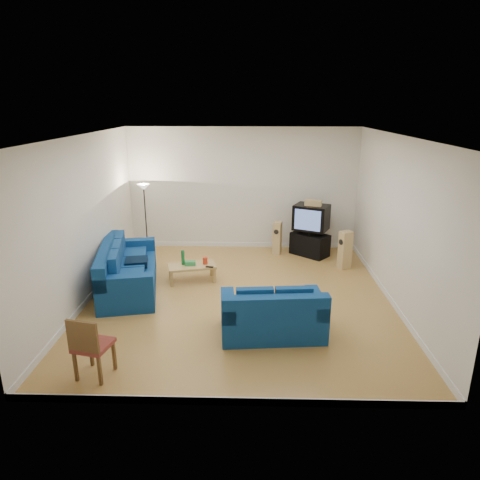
{
  "coord_description": "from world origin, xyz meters",
  "views": [
    {
      "loc": [
        0.22,
        -7.89,
        3.76
      ],
      "look_at": [
        0.0,
        0.4,
        1.1
      ],
      "focal_mm": 32.0,
      "sensor_mm": 36.0,
      "label": 1
    }
  ],
  "objects_px": {
    "sofa_three_seat": "(126,273)",
    "sofa_loveseat": "(273,317)",
    "coffee_table": "(192,267)",
    "television": "(311,217)",
    "tv_stand": "(310,244)"
  },
  "relations": [
    {
      "from": "sofa_loveseat",
      "to": "tv_stand",
      "type": "height_order",
      "value": "sofa_loveseat"
    },
    {
      "from": "sofa_three_seat",
      "to": "coffee_table",
      "type": "xyz_separation_m",
      "value": [
        1.33,
        0.46,
        -0.03
      ]
    },
    {
      "from": "sofa_loveseat",
      "to": "coffee_table",
      "type": "relative_size",
      "value": 1.6
    },
    {
      "from": "coffee_table",
      "to": "sofa_loveseat",
      "type": "bearing_deg",
      "value": -53.71
    },
    {
      "from": "sofa_three_seat",
      "to": "television",
      "type": "relative_size",
      "value": 2.62
    },
    {
      "from": "sofa_loveseat",
      "to": "tv_stand",
      "type": "relative_size",
      "value": 1.93
    },
    {
      "from": "sofa_three_seat",
      "to": "television",
      "type": "xyz_separation_m",
      "value": [
        4.16,
        2.29,
        0.64
      ]
    },
    {
      "from": "sofa_loveseat",
      "to": "tv_stand",
      "type": "bearing_deg",
      "value": 69.25
    },
    {
      "from": "sofa_loveseat",
      "to": "television",
      "type": "height_order",
      "value": "television"
    },
    {
      "from": "sofa_loveseat",
      "to": "coffee_table",
      "type": "bearing_deg",
      "value": 121.28
    },
    {
      "from": "sofa_three_seat",
      "to": "sofa_loveseat",
      "type": "distance_m",
      "value": 3.51
    },
    {
      "from": "television",
      "to": "sofa_loveseat",
      "type": "bearing_deg",
      "value": -80.77
    },
    {
      "from": "coffee_table",
      "to": "tv_stand",
      "type": "distance_m",
      "value": 3.33
    },
    {
      "from": "sofa_three_seat",
      "to": "tv_stand",
      "type": "bearing_deg",
      "value": 106.89
    },
    {
      "from": "sofa_loveseat",
      "to": "tv_stand",
      "type": "distance_m",
      "value": 4.22
    }
  ]
}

